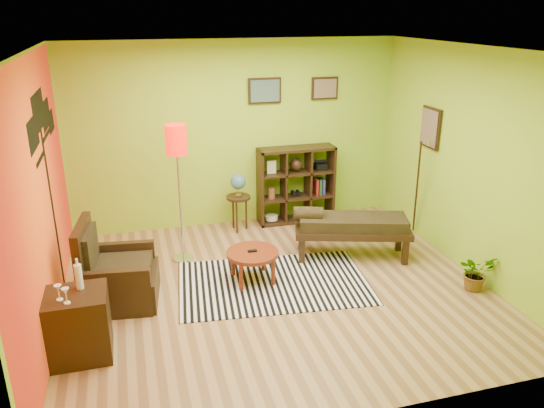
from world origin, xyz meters
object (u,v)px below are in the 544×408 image
object	(u,v)px
cube_shelf	(297,185)
potted_plant	(475,276)
floor_lamp	(177,152)
globe_table	(238,188)
side_cabinet	(79,325)
coffee_table	(252,256)
armchair	(115,278)
bench	(349,225)

from	to	relation	value
cube_shelf	potted_plant	world-z (taller)	cube_shelf
floor_lamp	globe_table	size ratio (longest dim) A/B	2.07
side_cabinet	cube_shelf	size ratio (longest dim) A/B	0.83
coffee_table	globe_table	size ratio (longest dim) A/B	0.72
globe_table	potted_plant	xyz separation A→B (m)	(2.35, -2.55, -0.50)
coffee_table	side_cabinet	xyz separation A→B (m)	(-1.97, -1.03, 0.00)
floor_lamp	cube_shelf	size ratio (longest dim) A/B	1.54
armchair	cube_shelf	xyz separation A→B (m)	(2.78, 1.82, 0.30)
coffee_table	potted_plant	size ratio (longest dim) A/B	1.44
coffee_table	floor_lamp	bearing A→B (deg)	133.06
armchair	potted_plant	xyz separation A→B (m)	(4.16, -0.87, -0.13)
side_cabinet	potted_plant	distance (m)	4.50
bench	side_cabinet	bearing A→B (deg)	-158.41
floor_lamp	potted_plant	size ratio (longest dim) A/B	4.13
globe_table	bench	xyz separation A→B (m)	(1.24, -1.30, -0.22)
globe_table	bench	size ratio (longest dim) A/B	0.55
side_cabinet	cube_shelf	bearing A→B (deg)	41.76
cube_shelf	side_cabinet	bearing A→B (deg)	-138.24
coffee_table	globe_table	distance (m)	1.66
cube_shelf	bench	xyz separation A→B (m)	(0.28, -1.44, -0.14)
bench	armchair	bearing A→B (deg)	-172.96
floor_lamp	globe_table	world-z (taller)	floor_lamp
cube_shelf	potted_plant	bearing A→B (deg)	-62.70
armchair	side_cabinet	size ratio (longest dim) A/B	0.99
globe_table	floor_lamp	bearing A→B (deg)	-139.77
armchair	globe_table	size ratio (longest dim) A/B	1.11
side_cabinet	globe_table	distance (m)	3.42
globe_table	potted_plant	size ratio (longest dim) A/B	1.99
armchair	potted_plant	distance (m)	4.26
coffee_table	bench	xyz separation A→B (m)	(1.42, 0.31, 0.12)
coffee_table	bench	size ratio (longest dim) A/B	0.39
coffee_table	potted_plant	distance (m)	2.70
coffee_table	bench	distance (m)	1.46
coffee_table	globe_table	bearing A→B (deg)	83.78
cube_shelf	potted_plant	xyz separation A→B (m)	(1.39, -2.69, -0.43)
side_cabinet	potted_plant	bearing A→B (deg)	1.20
side_cabinet	bench	xyz separation A→B (m)	(3.39, 1.34, 0.11)
armchair	globe_table	world-z (taller)	armchair
potted_plant	bench	bearing A→B (deg)	131.67
side_cabinet	globe_table	xyz separation A→B (m)	(2.15, 2.64, 0.33)
bench	floor_lamp	bearing A→B (deg)	166.98
armchair	cube_shelf	distance (m)	3.33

